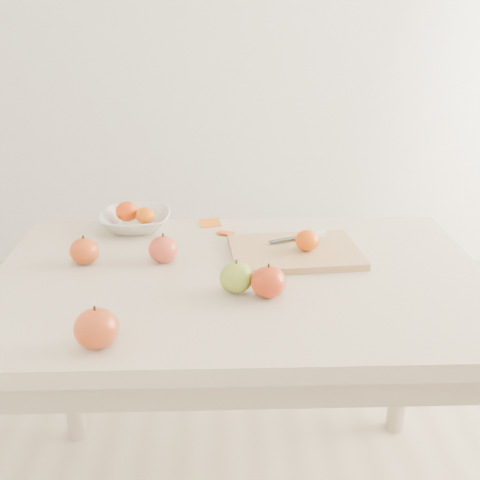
{
  "coord_description": "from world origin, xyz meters",
  "views": [
    {
      "loc": [
        -0.04,
        -1.32,
        1.37
      ],
      "look_at": [
        0.0,
        0.05,
        0.82
      ],
      "focal_mm": 45.0,
      "sensor_mm": 36.0,
      "label": 1
    }
  ],
  "objects": [
    {
      "name": "table",
      "position": [
        0.0,
        0.0,
        0.65
      ],
      "size": [
        1.2,
        0.8,
        0.75
      ],
      "color": "beige",
      "rests_on": "ground"
    },
    {
      "name": "cutting_board",
      "position": [
        0.14,
        0.11,
        0.76
      ],
      "size": [
        0.35,
        0.27,
        0.02
      ],
      "primitive_type": "cube",
      "rotation": [
        0.0,
        0.0,
        0.08
      ],
      "color": "tan",
      "rests_on": "table"
    },
    {
      "name": "board_tangerine",
      "position": [
        0.17,
        0.1,
        0.8
      ],
      "size": [
        0.06,
        0.06,
        0.05
      ],
      "primitive_type": "ellipsoid",
      "color": "#D34307",
      "rests_on": "cutting_board"
    },
    {
      "name": "fruit_bowl",
      "position": [
        -0.29,
        0.32,
        0.77
      ],
      "size": [
        0.2,
        0.2,
        0.05
      ],
      "primitive_type": "imported",
      "color": "silver",
      "rests_on": "table"
    },
    {
      "name": "bowl_tangerine_near",
      "position": [
        -0.32,
        0.33,
        0.8
      ],
      "size": [
        0.07,
        0.07,
        0.06
      ],
      "primitive_type": "ellipsoid",
      "color": "#C83707",
      "rests_on": "fruit_bowl"
    },
    {
      "name": "bowl_tangerine_far",
      "position": [
        -0.26,
        0.31,
        0.8
      ],
      "size": [
        0.06,
        0.06,
        0.05
      ],
      "primitive_type": "ellipsoid",
      "color": "orange",
      "rests_on": "fruit_bowl"
    },
    {
      "name": "orange_peel_a",
      "position": [
        -0.08,
        0.35,
        0.75
      ],
      "size": [
        0.07,
        0.06,
        0.01
      ],
      "primitive_type": "cube",
      "rotation": [
        0.21,
        0.0,
        0.22
      ],
      "color": "orange",
      "rests_on": "table"
    },
    {
      "name": "orange_peel_b",
      "position": [
        -0.03,
        0.27,
        0.75
      ],
      "size": [
        0.05,
        0.05,
        0.01
      ],
      "primitive_type": "cube",
      "rotation": [
        -0.14,
        0.0,
        -0.35
      ],
      "color": "#EA5810",
      "rests_on": "table"
    },
    {
      "name": "paring_knife",
      "position": [
        0.19,
        0.18,
        0.78
      ],
      "size": [
        0.16,
        0.08,
        0.01
      ],
      "color": "white",
      "rests_on": "cutting_board"
    },
    {
      "name": "apple_green",
      "position": [
        -0.01,
        -0.09,
        0.78
      ],
      "size": [
        0.08,
        0.08,
        0.07
      ],
      "primitive_type": "ellipsoid",
      "color": "olive",
      "rests_on": "table"
    },
    {
      "name": "apple_red_c",
      "position": [
        -0.28,
        -0.32,
        0.79
      ],
      "size": [
        0.09,
        0.09,
        0.08
      ],
      "primitive_type": "ellipsoid",
      "color": "maroon",
      "rests_on": "table"
    },
    {
      "name": "apple_red_a",
      "position": [
        -0.39,
        0.08,
        0.78
      ],
      "size": [
        0.07,
        0.07,
        0.07
      ],
      "primitive_type": "ellipsoid",
      "color": "#A01A11",
      "rests_on": "table"
    },
    {
      "name": "apple_red_b",
      "position": [
        -0.19,
        0.08,
        0.78
      ],
      "size": [
        0.08,
        0.08,
        0.07
      ],
      "primitive_type": "ellipsoid",
      "color": "#A51B20",
      "rests_on": "table"
    },
    {
      "name": "apple_red_e",
      "position": [
        0.06,
        -0.12,
        0.79
      ],
      "size": [
        0.08,
        0.08,
        0.07
      ],
      "primitive_type": "ellipsoid",
      "color": "#8E0406",
      "rests_on": "table"
    }
  ]
}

